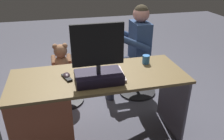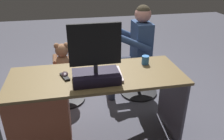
% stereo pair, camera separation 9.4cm
% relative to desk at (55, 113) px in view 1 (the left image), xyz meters
% --- Properties ---
extents(ground_plane, '(10.00, 10.00, 0.00)m').
position_rel_desk_xyz_m(ground_plane, '(-0.42, -0.44, -0.40)').
color(ground_plane, '#4E4E5B').
extents(desk, '(1.58, 0.62, 0.74)m').
position_rel_desk_xyz_m(desk, '(0.00, 0.00, 0.00)').
color(desk, brown).
rests_on(desk, ground_plane).
extents(monitor, '(0.43, 0.24, 0.50)m').
position_rel_desk_xyz_m(monitor, '(-0.40, 0.11, 0.48)').
color(monitor, black).
rests_on(monitor, desk).
extents(keyboard, '(0.42, 0.14, 0.02)m').
position_rel_desk_xyz_m(keyboard, '(-0.42, -0.05, 0.36)').
color(keyboard, '#1D2528').
rests_on(keyboard, desk).
extents(computer_mouse, '(0.06, 0.10, 0.04)m').
position_rel_desk_xyz_m(computer_mouse, '(-0.14, -0.03, 0.36)').
color(computer_mouse, '#2E2026').
rests_on(computer_mouse, desk).
extents(cup, '(0.07, 0.07, 0.09)m').
position_rel_desk_xyz_m(cup, '(-0.93, -0.14, 0.39)').
color(cup, '#3372BF').
rests_on(cup, desk).
extents(tv_remote, '(0.09, 0.16, 0.02)m').
position_rel_desk_xyz_m(tv_remote, '(-0.14, -0.00, 0.35)').
color(tv_remote, black).
rests_on(tv_remote, desk).
extents(notebook_binder, '(0.24, 0.31, 0.02)m').
position_rel_desk_xyz_m(notebook_binder, '(-0.53, 0.04, 0.36)').
color(notebook_binder, silver).
rests_on(notebook_binder, desk).
extents(office_chair_teddy, '(0.48, 0.48, 0.44)m').
position_rel_desk_xyz_m(office_chair_teddy, '(-0.11, -0.79, -0.15)').
color(office_chair_teddy, black).
rests_on(office_chair_teddy, ground_plane).
extents(teddy_bear, '(0.24, 0.25, 0.35)m').
position_rel_desk_xyz_m(teddy_bear, '(-0.11, -0.81, 0.21)').
color(teddy_bear, '#97694A').
rests_on(teddy_bear, office_chair_teddy).
extents(visitor_chair, '(0.51, 0.51, 0.44)m').
position_rel_desk_xyz_m(visitor_chair, '(-1.10, -0.79, -0.16)').
color(visitor_chair, black).
rests_on(visitor_chair, ground_plane).
extents(person, '(0.56, 0.48, 1.20)m').
position_rel_desk_xyz_m(person, '(-1.01, -0.79, 0.31)').
color(person, '#354E7D').
rests_on(person, ground_plane).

